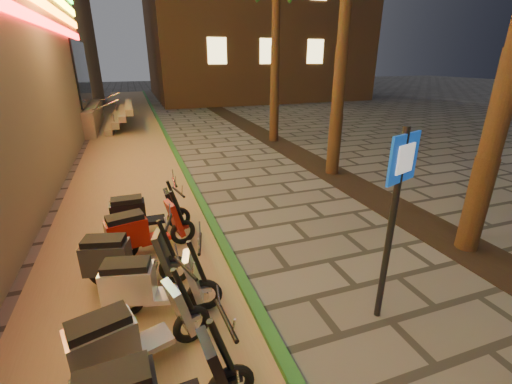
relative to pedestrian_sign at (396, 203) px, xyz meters
name	(u,v)px	position (x,y,z in m)	size (l,w,h in m)	color
parking_strip	(130,166)	(-3.34, 9.00, -1.78)	(3.40, 60.00, 0.01)	#8C7251
green_curb	(179,160)	(-1.64, 9.00, -1.73)	(0.18, 60.00, 0.10)	#215A24
planting_strip	(370,194)	(2.86, 4.00, -1.77)	(1.20, 40.00, 0.02)	black
pedestrian_sign	(396,203)	(0.00, 0.00, 0.00)	(0.58, 0.23, 2.75)	black
scooter_6	(127,337)	(-3.38, 0.19, -1.27)	(1.67, 0.88, 1.19)	black
scooter_7	(148,285)	(-3.11, 1.13, -1.27)	(1.66, 0.77, 1.17)	black
scooter_8	(123,259)	(-3.44, 1.96, -1.28)	(1.65, 0.81, 1.17)	black
scooter_9	(141,231)	(-3.13, 2.85, -1.27)	(1.67, 0.79, 1.17)	black
scooter_10	(141,213)	(-3.10, 3.72, -1.29)	(1.59, 0.56, 1.13)	black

